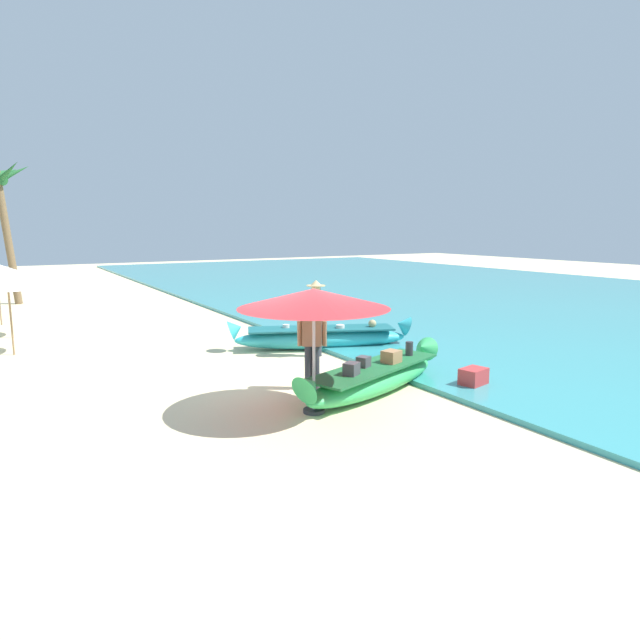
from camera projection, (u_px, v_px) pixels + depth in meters
ground_plane at (290, 390)px, 10.31m from camera, size 80.00×80.00×0.00m
sea at (493, 295)px, 24.21m from camera, size 24.00×56.00×0.10m
boat_green_foreground at (375, 377)px, 10.11m from camera, size 4.00×2.05×0.83m
boat_cyan_midground at (321, 337)px, 13.80m from camera, size 4.44×2.45×0.85m
person_vendor_hatted at (316, 312)px, 12.87m from camera, size 0.58×0.44×1.80m
person_tourist_customer at (312, 341)px, 10.25m from camera, size 0.57×0.45×1.63m
patio_umbrella_large at (314, 299)px, 8.78m from camera, size 2.45×2.45×2.05m
parasol_row_0 at (7, 282)px, 12.88m from camera, size 1.60×1.60×1.91m
parasol_row_1 at (7, 274)px, 14.91m from camera, size 1.60×1.60×1.91m
cooler_box at (473, 379)px, 10.36m from camera, size 0.57×0.47×0.41m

